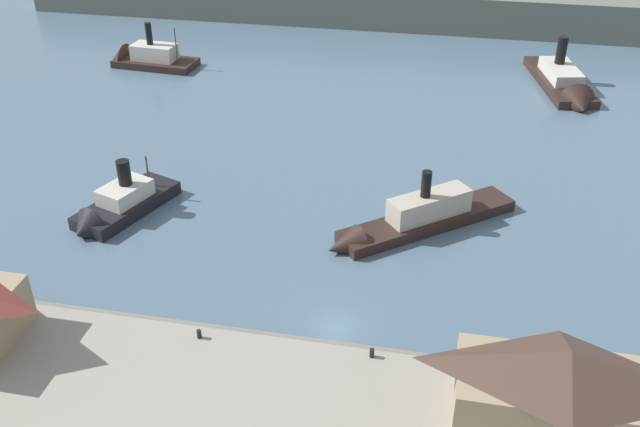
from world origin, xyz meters
name	(u,v)px	position (x,y,z in m)	size (l,w,h in m)	color
ground_plane	(335,326)	(0.00, 0.00, 0.00)	(320.00, 320.00, 0.00)	slate
seawall_edge	(329,347)	(0.00, -3.60, 0.50)	(110.00, 0.80, 1.00)	slate
ferry_shed_customs_shed	(563,388)	(20.25, -9.90, 5.27)	(17.18, 8.23, 8.00)	#998466
mooring_post_west	(199,334)	(-12.21, -5.56, 1.65)	(0.44, 0.44, 0.90)	black
mooring_post_center_east	(372,353)	(4.31, -4.92, 1.65)	(0.44, 0.44, 0.90)	black
ferry_moored_west	(566,85)	(28.26, 69.56, 1.26)	(11.66, 25.74, 10.72)	black
ferry_approaching_east	(117,207)	(-30.45, 15.24, 1.39)	(10.21, 16.29, 8.62)	black
ferry_outer_harbor	(144,58)	(-49.56, 68.16, 1.37)	(17.38, 8.01, 10.73)	black
ferry_mid_harbor	(411,221)	(5.73, 19.16, 1.45)	(22.66, 19.69, 9.04)	black
far_headland	(422,1)	(0.00, 110.00, 4.00)	(180.00, 24.00, 8.00)	#60665B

